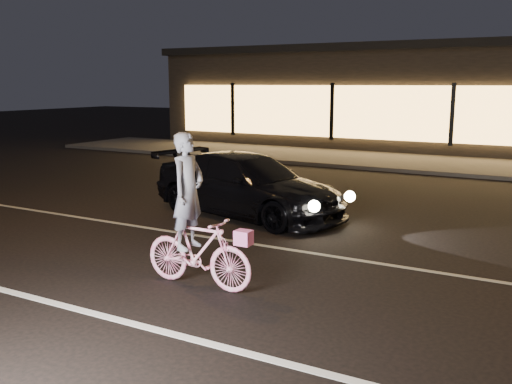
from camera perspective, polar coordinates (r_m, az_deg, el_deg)
The scene contains 7 objects.
ground at distance 7.65m, azimuth -2.14°, elevation -9.72°, with size 90.00×90.00×0.00m, color black.
lane_stripe_near at distance 6.51m, azimuth -9.16°, elevation -13.64°, with size 60.00×0.12×0.01m, color silver.
lane_stripe_far at distance 9.33m, azimuth 4.25°, elevation -5.90°, with size 60.00×0.10×0.01m, color gray.
sidewalk at distance 19.66m, azimuth 17.82°, elevation 2.64°, with size 30.00×4.00×0.12m, color #383533.
storefront at distance 25.37m, azimuth 20.79°, elevation 8.93°, with size 25.40×8.42×4.20m.
cyclist at distance 7.60m, azimuth -6.10°, elevation -4.10°, with size 1.64×0.56×2.06m.
sedan at distance 11.66m, azimuth -0.84°, elevation 0.70°, with size 4.63×2.65×1.26m.
Camera 1 is at (3.71, -6.13, 2.68)m, focal length 40.00 mm.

